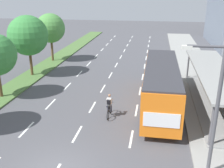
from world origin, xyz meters
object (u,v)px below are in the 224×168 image
(median_tree_fourth, at_px, (50,28))
(bus, at_px, (161,82))
(bus_shelter, at_px, (216,83))
(streetlight, at_px, (214,104))
(median_tree_third, at_px, (28,36))
(cyclist, at_px, (109,106))

(median_tree_fourth, bearing_deg, bus, -40.92)
(bus_shelter, bearing_deg, streetlight, -103.47)
(median_tree_third, bearing_deg, streetlight, -40.87)
(median_tree_fourth, bearing_deg, streetlight, -51.32)
(bus_shelter, bearing_deg, bus, -168.25)
(bus_shelter, bearing_deg, median_tree_fourth, 148.60)
(cyclist, xyz_separation_m, streetlight, (5.82, -5.52, 3.10))
(bus_shelter, xyz_separation_m, cyclist, (-7.93, -3.31, -1.07))
(median_tree_third, relative_size, streetlight, 0.97)
(median_tree_fourth, distance_m, streetlight, 25.33)
(bus_shelter, bearing_deg, median_tree_third, 164.95)
(bus_shelter, relative_size, cyclist, 7.52)
(bus, bearing_deg, bus_shelter, 11.75)
(streetlight, bearing_deg, bus, 105.29)
(bus_shelter, height_order, streetlight, streetlight)
(bus, relative_size, streetlight, 1.74)
(bus, relative_size, median_tree_fourth, 1.89)
(streetlight, bearing_deg, median_tree_fourth, 128.68)
(cyclist, xyz_separation_m, median_tree_third, (-9.93, 8.11, 3.55))
(bus_shelter, distance_m, cyclist, 8.66)
(cyclist, bearing_deg, bus, 33.48)
(bus_shelter, relative_size, median_tree_fourth, 2.30)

